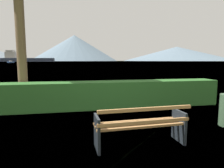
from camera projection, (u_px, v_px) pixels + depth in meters
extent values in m
plane|color=#4C6B33|center=(139.00, 145.00, 4.01)|extent=(1400.00, 1400.00, 0.00)
plane|color=#6B8EA3|center=(75.00, 61.00, 303.50)|extent=(620.00, 620.00, 0.00)
cube|color=#A0703F|center=(143.00, 127.00, 3.77)|extent=(1.87, 0.14, 0.04)
cube|color=#A0703F|center=(140.00, 124.00, 3.96)|extent=(1.87, 0.14, 0.04)
cube|color=#A0703F|center=(137.00, 121.00, 4.14)|extent=(1.87, 0.14, 0.04)
cube|color=#A0703F|center=(145.00, 122.00, 3.69)|extent=(1.86, 0.12, 0.06)
cube|color=#A0703F|center=(146.00, 109.00, 3.61)|extent=(1.86, 0.12, 0.06)
cube|color=#1E2328|center=(97.00, 133.00, 3.75)|extent=(0.07, 0.51, 0.68)
cube|color=#1E2328|center=(179.00, 126.00, 4.15)|extent=(0.07, 0.51, 0.68)
cube|color=#285B23|center=(110.00, 94.00, 7.18)|extent=(8.35, 0.84, 0.97)
cylinder|color=brown|center=(21.00, 44.00, 7.05)|extent=(0.34, 0.34, 4.69)
cube|color=#2D384C|center=(28.00, 60.00, 259.79)|extent=(69.45, 17.90, 4.90)
cube|color=silver|center=(11.00, 55.00, 257.66)|extent=(13.35, 9.71, 7.84)
cube|color=beige|center=(11.00, 51.00, 257.03)|extent=(9.78, 10.13, 2.45)
cube|color=#335693|center=(11.00, 62.00, 143.86)|extent=(4.14, 5.24, 0.92)
cube|color=silver|center=(11.00, 61.00, 143.77)|extent=(2.01, 2.20, 0.65)
cone|color=slate|center=(75.00, 48.00, 551.17)|extent=(243.41, 243.41, 73.09)
cone|color=slate|center=(177.00, 54.00, 613.42)|extent=(339.26, 339.26, 44.76)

